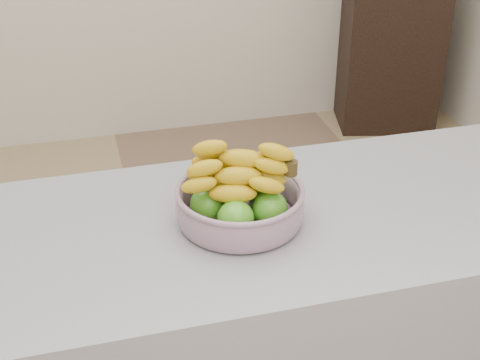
% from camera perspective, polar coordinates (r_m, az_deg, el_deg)
% --- Properties ---
extents(cabinet, '(0.62, 0.54, 0.96)m').
position_cam_1_polar(cabinet, '(3.97, 12.68, 11.28)').
color(cabinet, black).
rests_on(cabinet, ground).
extents(fruit_bowl, '(0.27, 0.27, 0.17)m').
position_cam_1_polar(fruit_bowl, '(1.40, -0.01, -1.66)').
color(fruit_bowl, '#9FA9BF').
rests_on(fruit_bowl, counter).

